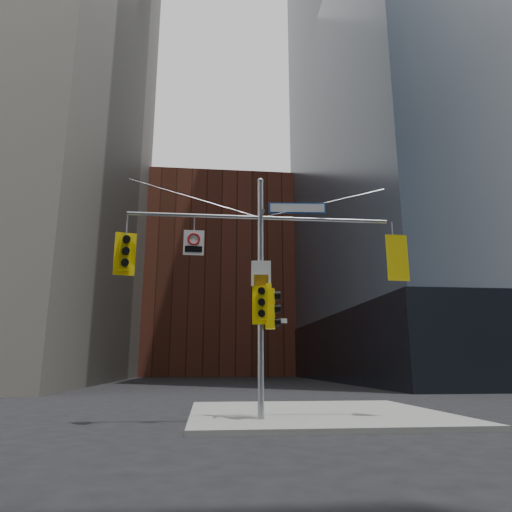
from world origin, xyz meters
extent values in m
plane|color=black|center=(0.00, 0.00, 0.00)|extent=(160.00, 160.00, 0.00)
cube|color=gray|center=(2.00, 4.00, 0.07)|extent=(8.00, 8.00, 0.15)
cube|color=black|center=(28.00, 32.00, 3.00)|extent=(36.40, 36.40, 6.00)
cube|color=brown|center=(0.00, 58.00, 14.00)|extent=(26.00, 20.00, 28.00)
cylinder|color=#989BA0|center=(0.00, 2.00, 3.60)|extent=(0.18, 0.18, 7.20)
sphere|color=#989BA0|center=(0.00, 2.00, 7.20)|extent=(0.20, 0.20, 0.20)
cylinder|color=#989BA0|center=(-2.00, 2.00, 6.00)|extent=(4.00, 0.11, 0.11)
cylinder|color=#989BA0|center=(2.00, 2.00, 6.00)|extent=(4.00, 0.11, 0.11)
cylinder|color=#989BA0|center=(0.00, 1.65, 6.00)|extent=(0.10, 0.70, 0.10)
cylinder|color=#989BA0|center=(-2.00, 2.00, 6.55)|extent=(4.00, 0.02, 1.12)
cylinder|color=#989BA0|center=(2.00, 2.00, 6.55)|extent=(4.00, 0.02, 1.12)
cube|color=yellow|center=(-3.97, 2.00, 4.80)|extent=(0.38, 0.31, 1.04)
cube|color=yellow|center=(-4.01, 2.17, 4.80)|extent=(0.61, 0.18, 1.29)
cylinder|color=black|center=(-3.92, 1.81, 5.15)|extent=(0.25, 0.21, 0.22)
cylinder|color=black|center=(-3.94, 1.88, 5.15)|extent=(0.19, 0.06, 0.19)
cylinder|color=black|center=(-3.92, 1.81, 4.80)|extent=(0.25, 0.21, 0.22)
cylinder|color=black|center=(-3.94, 1.88, 4.80)|extent=(0.19, 0.06, 0.19)
cylinder|color=black|center=(-3.92, 1.81, 4.45)|extent=(0.25, 0.21, 0.22)
cylinder|color=#0CE559|center=(-3.94, 1.88, 4.45)|extent=(0.19, 0.06, 0.19)
cube|color=yellow|center=(4.17, 2.00, 4.80)|extent=(0.39, 0.29, 1.16)
cube|color=yellow|center=(4.19, 1.80, 4.80)|extent=(0.69, 0.09, 1.43)
cylinder|color=black|center=(4.16, 2.22, 5.19)|extent=(0.25, 0.19, 0.24)
cylinder|color=black|center=(4.16, 2.13, 5.19)|extent=(0.21, 0.04, 0.21)
cylinder|color=black|center=(4.16, 2.22, 4.80)|extent=(0.25, 0.19, 0.24)
cylinder|color=black|center=(4.16, 2.13, 4.80)|extent=(0.21, 0.04, 0.21)
cylinder|color=black|center=(4.16, 2.22, 4.41)|extent=(0.25, 0.19, 0.24)
cylinder|color=black|center=(4.16, 2.13, 4.41)|extent=(0.21, 0.04, 0.21)
cube|color=yellow|center=(0.28, 2.00, 3.21)|extent=(0.34, 0.42, 1.17)
cylinder|color=black|center=(0.50, 1.96, 3.60)|extent=(0.22, 0.27, 0.24)
cylinder|color=black|center=(0.41, 1.97, 3.60)|extent=(0.06, 0.21, 0.21)
cylinder|color=black|center=(0.50, 1.96, 3.21)|extent=(0.22, 0.27, 0.24)
cylinder|color=black|center=(0.41, 1.97, 3.21)|extent=(0.06, 0.21, 0.21)
cylinder|color=black|center=(0.50, 1.96, 2.82)|extent=(0.22, 0.27, 0.24)
cylinder|color=black|center=(0.41, 1.97, 2.82)|extent=(0.06, 0.21, 0.21)
cube|color=yellow|center=(0.00, 1.72, 3.34)|extent=(0.34, 0.26, 0.96)
cube|color=yellow|center=(0.02, 1.88, 3.34)|extent=(0.57, 0.12, 1.19)
cylinder|color=black|center=(-0.03, 1.54, 3.66)|extent=(0.22, 0.17, 0.20)
cylinder|color=black|center=(-0.02, 1.61, 3.66)|extent=(0.17, 0.04, 0.17)
cylinder|color=black|center=(-0.03, 1.54, 3.34)|extent=(0.22, 0.17, 0.20)
cylinder|color=black|center=(-0.02, 1.61, 3.34)|extent=(0.17, 0.04, 0.17)
cylinder|color=black|center=(-0.03, 1.54, 3.02)|extent=(0.22, 0.17, 0.20)
cylinder|color=black|center=(-0.02, 1.61, 3.02)|extent=(0.17, 0.04, 0.17)
cube|color=navy|center=(1.15, 2.00, 6.35)|extent=(1.79, 0.18, 0.35)
cube|color=silver|center=(1.15, 1.98, 6.35)|extent=(1.68, 0.14, 0.27)
cube|color=silver|center=(-2.00, 1.98, 5.15)|extent=(0.61, 0.06, 0.76)
torus|color=#B20A0A|center=(-2.00, 1.96, 5.25)|extent=(0.38, 0.07, 0.38)
cube|color=black|center=(-2.00, 1.96, 4.95)|extent=(0.51, 0.03, 0.18)
cube|color=silver|center=(0.00, 1.88, 4.24)|extent=(0.58, 0.07, 0.76)
cube|color=#D88C00|center=(0.00, 1.86, 4.03)|extent=(0.42, 0.03, 0.34)
cube|color=silver|center=(0.45, 2.00, 2.87)|extent=(0.67, 0.12, 0.13)
cube|color=#145926|center=(0.00, 2.45, 2.94)|extent=(0.11, 0.69, 0.14)
camera|label=1|loc=(-1.52, -11.22, 1.65)|focal=32.00mm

